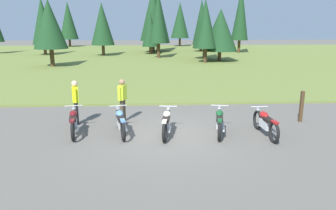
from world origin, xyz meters
The scene contains 11 objects.
ground_plane centered at (0.00, 0.00, 0.00)m, with size 140.00×140.00×0.00m, color #605B54.
grass_moorland centered at (0.00, 26.18, 0.05)m, with size 80.00×44.00×0.10m, color olive.
forest_treeline centered at (-2.12, 31.59, 4.22)m, with size 34.90×30.26×8.57m.
motorcycle_maroon centered at (-3.26, 0.26, 0.44)m, with size 0.69×2.08×0.88m.
motorcycle_sky_blue centered at (-1.66, 0.17, 0.44)m, with size 0.72×2.08×0.88m.
motorcycle_cream centered at (-0.08, 0.00, 0.44)m, with size 0.62×2.09×0.88m.
motorcycle_british_green centered at (1.73, 0.01, 0.44)m, with size 0.68×2.08×0.88m.
motorcycle_red centered at (3.25, -0.24, 0.44)m, with size 0.62×2.10×0.88m.
rider_near_row_end centered at (-1.69, 1.63, 0.95)m, with size 0.33×0.52×1.67m.
rider_with_back_turned centered at (-3.41, 1.40, 0.95)m, with size 0.29×0.54×1.67m.
trail_marker_post centered at (5.19, 1.28, 0.60)m, with size 0.12×0.12×1.20m, color #47331E.
Camera 1 is at (-0.60, -10.44, 3.66)m, focal length 34.44 mm.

